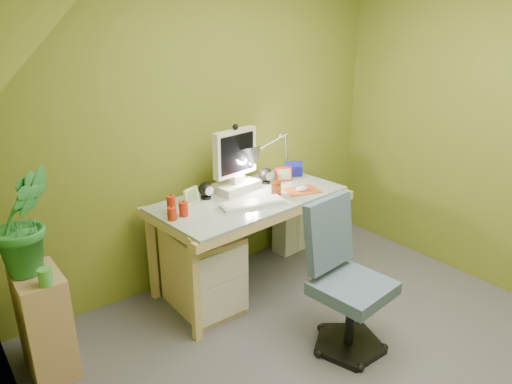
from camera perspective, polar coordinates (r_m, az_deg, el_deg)
floor at (r=3.00m, az=12.51°, el=-21.11°), size 3.20×3.20×0.01m
wall_back at (r=3.55m, az=-5.93°, el=8.00°), size 3.20×0.01×2.40m
wall_left at (r=1.58m, az=-25.49°, el=-10.55°), size 0.01×3.20×2.40m
slope_ceiling at (r=1.59m, az=-7.16°, el=16.34°), size 1.10×3.20×1.10m
desk at (r=3.54m, az=-0.72°, el=-6.18°), size 1.44×0.81×0.74m
monitor at (r=3.45m, az=-2.56°, el=4.11°), size 0.39×0.26×0.49m
speaker_left at (r=3.36m, az=-6.09°, el=0.20°), size 0.11×0.11×0.12m
speaker_right at (r=3.65m, az=1.15°, el=2.00°), size 0.12×0.12×0.13m
keyboard at (r=3.24m, az=-0.41°, el=-1.40°), size 0.47×0.23×0.02m
mousepad at (r=3.52m, az=5.58°, el=0.17°), size 0.29×0.24×0.01m
mouse at (r=3.52m, az=5.59°, el=0.41°), size 0.12×0.08×0.04m
amber_tumbler at (r=3.42m, az=2.46°, el=0.45°), size 0.08×0.08×0.10m
candle_cluster at (r=3.09m, az=-9.86°, el=-1.82°), size 0.17×0.15×0.13m
photo_frame_red at (r=3.71m, az=3.35°, el=2.18°), size 0.13×0.07×0.11m
photo_frame_blue at (r=3.83m, az=4.57°, el=2.81°), size 0.13×0.09×0.12m
photo_frame_green at (r=3.28m, az=-7.84°, el=-0.46°), size 0.13×0.06×0.11m
desk_lamp at (r=3.71m, az=3.17°, el=5.68°), size 0.53×0.28×0.55m
side_ledge at (r=3.03m, az=-24.23°, el=-14.33°), size 0.24×0.37×0.64m
potted_plant at (r=2.79m, az=-26.31°, el=-3.17°), size 0.36×0.31×0.60m
green_cup at (r=2.72m, az=-24.16°, el=-9.39°), size 0.08×0.08×0.09m
task_chair at (r=2.94m, az=11.67°, el=-11.26°), size 0.53×0.53×0.87m
radiator at (r=4.22m, az=4.83°, el=-4.13°), size 0.43×0.20×0.42m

